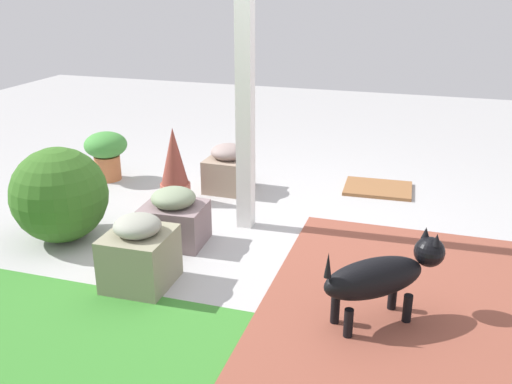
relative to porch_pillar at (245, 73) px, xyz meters
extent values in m
plane|color=#A8A7A6|center=(-0.18, 0.18, -1.19)|extent=(12.00, 12.00, 0.00)
cube|color=brown|center=(-1.35, 0.93, -1.18)|extent=(1.80, 2.40, 0.02)
cube|color=white|center=(0.00, 0.00, 0.00)|extent=(0.12, 0.12, 2.39)
cube|color=gray|center=(0.40, -0.72, -1.04)|extent=(0.38, 0.43, 0.30)
ellipsoid|color=gray|center=(0.40, -0.72, -0.83)|extent=(0.32, 0.32, 0.14)
cube|color=gray|center=(0.40, 0.45, -1.05)|extent=(0.46, 0.39, 0.29)
ellipsoid|color=gray|center=(0.40, 0.45, -0.84)|extent=(0.32, 0.32, 0.14)
cube|color=gray|center=(0.35, 1.07, -1.02)|extent=(0.40, 0.43, 0.35)
ellipsoid|color=gray|center=(0.35, 1.07, -0.79)|extent=(0.30, 0.30, 0.13)
sphere|color=#336320|center=(1.22, 0.64, -0.84)|extent=(0.70, 0.70, 0.70)
cylinder|color=#AB5746|center=(0.75, -0.31, -1.11)|extent=(0.26, 0.26, 0.16)
cone|color=brown|center=(0.75, -0.31, -0.78)|extent=(0.24, 0.24, 0.50)
cylinder|color=#B8683E|center=(1.61, -0.63, -1.08)|extent=(0.24, 0.24, 0.23)
ellipsoid|color=#408A39|center=(1.61, -0.63, -0.85)|extent=(0.40, 0.40, 0.24)
ellipsoid|color=black|center=(-1.10, 1.09, -0.90)|extent=(0.60, 0.55, 0.22)
sphere|color=black|center=(-1.38, 0.86, -0.81)|extent=(0.17, 0.17, 0.17)
cone|color=black|center=(-1.35, 0.83, -0.71)|extent=(0.05, 0.05, 0.07)
cone|color=black|center=(-1.41, 0.90, -0.71)|extent=(0.05, 0.05, 0.07)
cylinder|color=black|center=(-1.20, 0.91, -1.10)|extent=(0.05, 0.05, 0.18)
cylinder|color=black|center=(-1.29, 1.03, -1.10)|extent=(0.05, 0.05, 0.18)
cylinder|color=black|center=(-0.91, 1.16, -1.10)|extent=(0.05, 0.05, 0.18)
cylinder|color=black|center=(-1.00, 1.27, -1.10)|extent=(0.05, 0.05, 0.18)
cone|color=black|center=(-0.87, 1.28, -0.76)|extent=(0.04, 0.04, 0.14)
cube|color=brown|center=(-0.91, -1.11, -1.18)|extent=(0.62, 0.49, 0.03)
camera|label=1|loc=(-1.30, 3.90, 0.65)|focal=39.97mm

